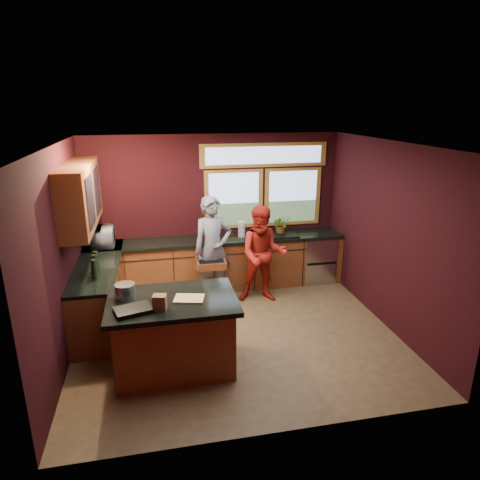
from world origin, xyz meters
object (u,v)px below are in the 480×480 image
object	(u,v)px
person_red	(263,254)
stock_pot	(125,291)
person_grey	(213,249)
island	(174,333)
cutting_board	(189,299)

from	to	relation	value
person_red	stock_pot	world-z (taller)	person_red
person_grey	stock_pot	size ratio (longest dim) A/B	7.42
island	stock_pot	xyz separation A→B (m)	(-0.55, 0.15, 0.56)
cutting_board	person_grey	bearing A→B (deg)	73.65
island	person_grey	size ratio (longest dim) A/B	0.87
stock_pot	cutting_board	bearing A→B (deg)	-14.93
island	person_red	world-z (taller)	person_red
cutting_board	stock_pot	bearing A→B (deg)	165.07
person_red	cutting_board	bearing A→B (deg)	-117.07
person_red	cutting_board	distance (m)	2.19
island	cutting_board	distance (m)	0.52
island	cutting_board	size ratio (longest dim) A/B	4.43
stock_pot	island	bearing A→B (deg)	-15.26
island	stock_pot	size ratio (longest dim) A/B	6.46
person_red	stock_pot	xyz separation A→B (m)	(-2.11, -1.51, 0.22)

